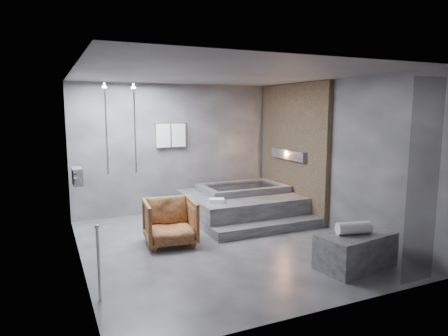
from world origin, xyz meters
name	(u,v)px	position (x,y,z in m)	size (l,w,h in m)	color
room	(238,140)	(0.40, 0.24, 1.73)	(5.00, 5.04, 2.82)	#313033
tub_deck	(240,205)	(1.05, 1.45, 0.25)	(2.20, 2.00, 0.50)	#363639
tub_step	(269,227)	(1.05, 0.27, 0.09)	(2.20, 0.36, 0.18)	#363639
concrete_bench	(355,251)	(1.33, -1.68, 0.25)	(1.12, 0.61, 0.50)	#343437
driftwood_chair	(170,222)	(-0.80, 0.39, 0.38)	(0.82, 0.84, 0.77)	#452511
rolled_towel	(354,228)	(1.28, -1.68, 0.59)	(0.18, 0.18, 0.49)	silver
deck_towel	(217,201)	(0.28, 0.91, 0.54)	(0.28, 0.21, 0.08)	silver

